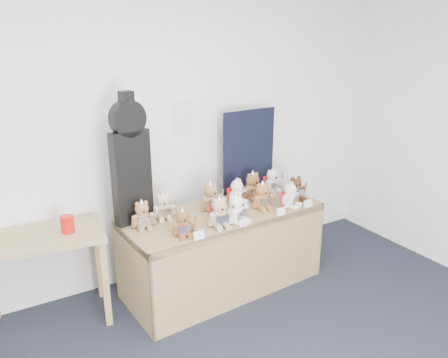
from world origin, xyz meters
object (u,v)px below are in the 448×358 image
teddy_back_left (164,207)px  teddy_back_centre_left (211,198)px  side_table (43,250)px  teddy_back_end (272,181)px  teddy_front_centre (237,210)px  teddy_front_far_left (183,224)px  teddy_front_end (296,189)px  teddy_back_far_left (142,216)px  teddy_front_right (263,197)px  teddy_front_left (220,213)px  teddy_back_right (253,187)px  red_cup (67,224)px  teddy_front_far_right (290,196)px  teddy_back_centre_right (237,193)px  guitar_case (131,161)px  display_table (228,231)px

teddy_back_left → teddy_back_centre_left: size_ratio=0.91×
side_table → teddy_back_end: (2.14, -0.04, 0.19)m
side_table → teddy_front_centre: bearing=-10.7°
teddy_front_far_left → teddy_front_end: bearing=13.9°
side_table → teddy_back_far_left: bearing=-6.5°
teddy_front_right → teddy_front_left: bearing=-158.6°
teddy_back_right → teddy_back_far_left: teddy_back_right is taller
red_cup → teddy_back_right: (1.67, -0.06, 0.01)m
teddy_back_left → teddy_back_end: size_ratio=1.00×
red_cup → teddy_front_far_right: size_ratio=0.51×
teddy_front_end → teddy_back_centre_right: size_ratio=0.99×
teddy_front_far_right → teddy_back_right: bearing=84.6°
guitar_case → teddy_back_end: (1.41, 0.01, -0.42)m
side_table → teddy_front_far_left: (0.96, -0.49, 0.19)m
teddy_front_far_right → teddy_front_far_left: bearing=150.0°
teddy_front_left → teddy_back_right: bearing=41.7°
teddy_front_centre → teddy_front_right: bearing=-0.8°
teddy_front_left → teddy_back_end: 0.97m
red_cup → teddy_back_end: 1.95m
teddy_back_far_left → teddy_front_left: bearing=-23.2°
teddy_back_right → teddy_back_end: size_ratio=1.13×
teddy_back_right → teddy_front_right: bearing=-105.5°
teddy_front_centre → guitar_case: bearing=125.8°
display_table → teddy_front_right: teddy_front_right is taller
teddy_front_far_left → teddy_front_end: 1.25m
display_table → teddy_back_far_left: size_ratio=7.00×
teddy_front_left → teddy_front_end: size_ratio=1.08×
guitar_case → teddy_back_centre_right: bearing=-19.3°
guitar_case → teddy_back_left: guitar_case is taller
display_table → teddy_front_far_left: bearing=-164.1°
teddy_front_centre → teddy_back_centre_right: (0.23, 0.35, -0.01)m
teddy_front_end → teddy_back_right: teddy_back_right is taller
red_cup → teddy_back_centre_left: bearing=-4.9°
teddy_back_centre_right → teddy_back_far_left: (-0.93, -0.06, -0.00)m
teddy_front_centre → teddy_front_right: 0.38m
teddy_front_centre → teddy_back_left: (-0.48, 0.38, -0.01)m
teddy_front_left → teddy_back_left: teddy_front_left is taller
guitar_case → teddy_front_centre: bearing=-45.6°
teddy_front_far_left → teddy_front_right: bearing=15.8°
red_cup → teddy_back_end: teddy_back_end is taller
teddy_front_end → teddy_back_centre_right: (-0.52, 0.19, 0.00)m
teddy_front_end → teddy_back_right: (-0.33, 0.22, 0.01)m
teddy_back_centre_right → teddy_front_right: bearing=-85.0°
teddy_back_end → teddy_back_far_left: 1.41m
teddy_front_right → teddy_back_centre_left: (-0.41, 0.20, 0.00)m
teddy_front_left → teddy_back_centre_left: (0.10, 0.33, 0.00)m
teddy_front_centre → teddy_back_right: teddy_back_right is taller
teddy_front_right → teddy_back_end: size_ratio=1.06×
teddy_back_far_left → guitar_case: bearing=101.3°
display_table → teddy_front_end: teddy_front_end is taller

